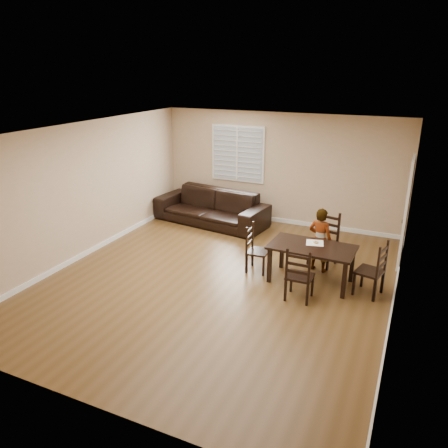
% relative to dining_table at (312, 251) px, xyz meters
% --- Properties ---
extents(ground, '(7.00, 7.00, 0.00)m').
position_rel_dining_table_xyz_m(ground, '(-1.54, -0.60, -0.61)').
color(ground, brown).
rests_on(ground, ground).
extents(room, '(6.04, 7.04, 2.72)m').
position_rel_dining_table_xyz_m(room, '(-1.50, -0.43, 1.20)').
color(room, tan).
rests_on(room, ground).
extents(dining_table, '(1.52, 0.89, 0.70)m').
position_rel_dining_table_xyz_m(dining_table, '(0.00, 0.00, 0.00)').
color(dining_table, black).
rests_on(dining_table, ground).
extents(chair_near, '(0.56, 0.54, 1.05)m').
position_rel_dining_table_xyz_m(chair_near, '(0.06, 0.96, -0.13)').
color(chair_near, black).
rests_on(chair_near, ground).
extents(chair_far, '(0.43, 0.40, 0.95)m').
position_rel_dining_table_xyz_m(chair_far, '(-0.02, -0.80, -0.18)').
color(chair_far, black).
rests_on(chair_far, ground).
extents(chair_left, '(0.40, 0.43, 0.92)m').
position_rel_dining_table_xyz_m(chair_left, '(-1.14, 0.03, -0.19)').
color(chair_left, black).
rests_on(chair_left, ground).
extents(chair_right, '(0.51, 0.53, 0.98)m').
position_rel_dining_table_xyz_m(chair_right, '(1.13, -0.07, -0.16)').
color(chair_right, black).
rests_on(chair_right, ground).
extents(child, '(0.50, 0.37, 1.25)m').
position_rel_dining_table_xyz_m(child, '(0.02, 0.54, 0.01)').
color(child, gray).
rests_on(child, ground).
extents(napkin, '(0.36, 0.36, 0.00)m').
position_rel_dining_table_xyz_m(napkin, '(0.01, 0.17, 0.09)').
color(napkin, white).
rests_on(napkin, dining_table).
extents(donut, '(0.09, 0.09, 0.03)m').
position_rel_dining_table_xyz_m(donut, '(0.02, 0.17, 0.11)').
color(donut, '#B1833F').
rests_on(donut, napkin).
extents(sofa, '(2.94, 1.48, 0.82)m').
position_rel_dining_table_xyz_m(sofa, '(-3.03, 2.11, -0.20)').
color(sofa, black).
rests_on(sofa, ground).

